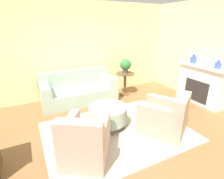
# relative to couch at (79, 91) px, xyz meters

# --- Properties ---
(ground_plane) EXTENTS (16.00, 16.00, 0.00)m
(ground_plane) POSITION_rel_couch_xyz_m (0.26, -1.91, -0.32)
(ground_plane) COLOR brown
(wall_back) EXTENTS (8.81, 0.12, 2.80)m
(wall_back) POSITION_rel_couch_xyz_m (0.26, 0.56, 1.08)
(wall_back) COLOR beige
(wall_back) RESTS_ON ground_plane
(wall_right) EXTENTS (0.12, 10.05, 2.80)m
(wall_right) POSITION_rel_couch_xyz_m (3.35, -1.91, 1.08)
(wall_right) COLOR beige
(wall_right) RESTS_ON ground_plane
(rug) EXTENTS (2.95, 2.20, 0.01)m
(rug) POSITION_rel_couch_xyz_m (0.26, -1.91, -0.31)
(rug) COLOR #B2A893
(rug) RESTS_ON ground_plane
(couch) EXTENTS (2.09, 0.90, 0.89)m
(couch) POSITION_rel_couch_xyz_m (0.00, 0.00, 0.00)
(couch) COLOR #9EB29E
(couch) RESTS_ON ground_plane
(armchair_left) EXTENTS (1.07, 1.12, 0.88)m
(armchair_left) POSITION_rel_couch_xyz_m (-0.59, -2.38, 0.03)
(armchair_left) COLOR tan
(armchair_left) RESTS_ON rug
(armchair_right) EXTENTS (1.07, 1.12, 0.88)m
(armchair_right) POSITION_rel_couch_xyz_m (1.11, -2.38, 0.03)
(armchair_right) COLOR tan
(armchair_right) RESTS_ON rug
(ottoman_table) EXTENTS (0.84, 0.84, 0.47)m
(ottoman_table) POSITION_rel_couch_xyz_m (0.18, -1.61, -0.02)
(ottoman_table) COLOR #9EB29E
(ottoman_table) RESTS_ON rug
(side_table) EXTENTS (0.56, 0.56, 0.71)m
(side_table) POSITION_rel_couch_xyz_m (1.50, -0.11, 0.16)
(side_table) COLOR brown
(side_table) RESTS_ON ground_plane
(fireplace) EXTENTS (0.44, 1.45, 1.10)m
(fireplace) POSITION_rel_couch_xyz_m (3.10, -1.63, 0.25)
(fireplace) COLOR silver
(fireplace) RESTS_ON ground_plane
(vase_mantel_near) EXTENTS (0.19, 0.19, 0.25)m
(vase_mantel_near) POSITION_rel_couch_xyz_m (3.09, -1.26, 0.87)
(vase_mantel_near) COLOR #38569E
(vase_mantel_near) RESTS_ON fireplace
(vase_mantel_far) EXTENTS (0.17, 0.17, 0.21)m
(vase_mantel_far) POSITION_rel_couch_xyz_m (3.09, -2.00, 0.86)
(vase_mantel_far) COLOR #38569E
(vase_mantel_far) RESTS_ON fireplace
(potted_plant_on_side_table) EXTENTS (0.34, 0.34, 0.44)m
(potted_plant_on_side_table) POSITION_rel_couch_xyz_m (1.50, -0.11, 0.64)
(potted_plant_on_side_table) COLOR #4C4742
(potted_plant_on_side_table) RESTS_ON side_table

